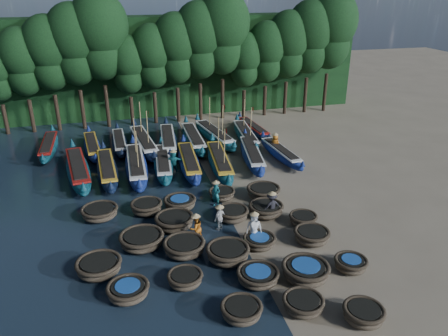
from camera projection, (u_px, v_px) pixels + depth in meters
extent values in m
plane|color=#7E725C|center=(228.00, 215.00, 26.70)|extent=(120.00, 120.00, 0.00)
cube|color=black|center=(171.00, 66.00, 45.63)|extent=(40.00, 3.00, 10.00)
ellipsoid|color=brown|center=(241.00, 312.00, 18.45)|extent=(1.85, 1.85, 0.63)
torus|color=#372D20|center=(242.00, 307.00, 18.33)|extent=(1.83, 1.83, 0.19)
cylinder|color=black|center=(242.00, 306.00, 18.31)|extent=(1.37, 1.37, 0.06)
ellipsoid|color=brown|center=(303.00, 305.00, 18.86)|extent=(2.08, 2.08, 0.59)
torus|color=#372D20|center=(304.00, 300.00, 18.75)|extent=(1.84, 1.84, 0.18)
cylinder|color=black|center=(304.00, 299.00, 18.74)|extent=(1.39, 1.39, 0.05)
ellipsoid|color=brown|center=(363.00, 315.00, 18.25)|extent=(1.97, 1.97, 0.64)
torus|color=#372D20|center=(364.00, 310.00, 18.13)|extent=(1.79, 1.79, 0.20)
cylinder|color=black|center=(364.00, 309.00, 18.11)|extent=(1.34, 1.34, 0.06)
ellipsoid|color=brown|center=(128.00, 292.00, 19.63)|extent=(2.09, 2.09, 0.63)
torus|color=#372D20|center=(128.00, 287.00, 19.51)|extent=(1.96, 1.96, 0.19)
cylinder|color=black|center=(128.00, 286.00, 19.49)|extent=(1.48, 1.48, 0.06)
cylinder|color=#1B4B97|center=(128.00, 285.00, 19.48)|extent=(1.14, 1.14, 0.04)
ellipsoid|color=brown|center=(185.00, 280.00, 20.45)|extent=(2.05, 2.05, 0.59)
torus|color=#372D20|center=(185.00, 275.00, 20.34)|extent=(1.71, 1.71, 0.18)
cylinder|color=black|center=(185.00, 275.00, 20.33)|extent=(1.28, 1.28, 0.05)
ellipsoid|color=brown|center=(258.00, 277.00, 20.63)|extent=(2.43, 2.43, 0.60)
torus|color=#372D20|center=(258.00, 272.00, 20.52)|extent=(2.05, 2.05, 0.18)
cylinder|color=black|center=(258.00, 272.00, 20.51)|extent=(1.57, 1.57, 0.05)
cylinder|color=#1B4B97|center=(258.00, 271.00, 20.49)|extent=(1.21, 1.21, 0.04)
ellipsoid|color=brown|center=(305.00, 273.00, 20.82)|extent=(2.32, 2.32, 0.75)
torus|color=#372D20|center=(306.00, 267.00, 20.68)|extent=(2.34, 2.34, 0.23)
cylinder|color=black|center=(306.00, 266.00, 20.66)|extent=(1.77, 1.77, 0.07)
cylinder|color=#1B4B97|center=(306.00, 265.00, 20.64)|extent=(1.36, 1.36, 0.05)
ellipsoid|color=brown|center=(351.00, 265.00, 21.51)|extent=(1.61, 1.61, 0.60)
torus|color=#372D20|center=(351.00, 260.00, 21.40)|extent=(1.67, 1.67, 0.18)
cylinder|color=black|center=(351.00, 260.00, 21.38)|extent=(1.25, 1.25, 0.05)
cylinder|color=#1B4B97|center=(351.00, 259.00, 21.37)|extent=(0.96, 0.96, 0.04)
ellipsoid|color=brown|center=(99.00, 268.00, 21.23)|extent=(2.74, 2.74, 0.68)
torus|color=#372D20|center=(98.00, 263.00, 21.10)|extent=(2.26, 2.26, 0.21)
cylinder|color=black|center=(98.00, 262.00, 21.09)|extent=(1.72, 1.72, 0.06)
ellipsoid|color=brown|center=(184.00, 248.00, 22.76)|extent=(2.43, 2.43, 0.71)
torus|color=#372D20|center=(184.00, 243.00, 22.63)|extent=(2.22, 2.22, 0.22)
cylinder|color=black|center=(184.00, 242.00, 22.61)|extent=(1.68, 1.68, 0.06)
ellipsoid|color=brown|center=(228.00, 255.00, 22.23)|extent=(2.47, 2.47, 0.73)
torus|color=#372D20|center=(228.00, 249.00, 22.09)|extent=(2.27, 2.27, 0.22)
cylinder|color=black|center=(228.00, 248.00, 22.07)|extent=(1.72, 1.72, 0.07)
ellipsoid|color=brown|center=(259.00, 242.00, 23.41)|extent=(1.83, 1.83, 0.57)
torus|color=#372D20|center=(260.00, 238.00, 23.31)|extent=(1.79, 1.79, 0.17)
cylinder|color=black|center=(260.00, 238.00, 23.29)|extent=(1.36, 1.36, 0.05)
cylinder|color=#1B4B97|center=(260.00, 237.00, 23.28)|extent=(1.04, 1.04, 0.03)
ellipsoid|color=brown|center=(312.00, 237.00, 23.79)|extent=(2.27, 2.27, 0.68)
torus|color=#372D20|center=(312.00, 232.00, 23.67)|extent=(2.00, 2.00, 0.21)
cylinder|color=black|center=(312.00, 231.00, 23.65)|extent=(1.50, 1.50, 0.06)
ellipsoid|color=brown|center=(142.00, 241.00, 23.38)|extent=(2.78, 2.78, 0.71)
torus|color=#372D20|center=(141.00, 236.00, 23.25)|extent=(2.42, 2.42, 0.22)
cylinder|color=black|center=(141.00, 235.00, 23.23)|extent=(1.85, 1.85, 0.06)
ellipsoid|color=brown|center=(175.00, 223.00, 25.13)|extent=(2.32, 2.32, 0.75)
torus|color=#372D20|center=(174.00, 218.00, 24.99)|extent=(2.29, 2.29, 0.23)
cylinder|color=black|center=(174.00, 217.00, 24.97)|extent=(1.73, 1.73, 0.07)
ellipsoid|color=brown|center=(233.00, 215.00, 25.98)|extent=(2.22, 2.22, 0.69)
torus|color=#372D20|center=(233.00, 210.00, 25.86)|extent=(1.93, 1.93, 0.21)
cylinder|color=black|center=(233.00, 210.00, 25.84)|extent=(1.44, 1.44, 0.06)
ellipsoid|color=brown|center=(266.00, 211.00, 26.52)|extent=(2.64, 2.64, 0.69)
torus|color=#372D20|center=(266.00, 206.00, 26.40)|extent=(2.16, 2.16, 0.21)
cylinder|color=black|center=(266.00, 205.00, 26.38)|extent=(1.64, 1.64, 0.06)
ellipsoid|color=brown|center=(303.00, 220.00, 25.55)|extent=(1.56, 1.56, 0.60)
torus|color=#372D20|center=(303.00, 216.00, 25.44)|extent=(1.68, 1.68, 0.18)
cylinder|color=black|center=(303.00, 215.00, 25.43)|extent=(1.26, 1.26, 0.05)
ellipsoid|color=brown|center=(100.00, 213.00, 26.22)|extent=(2.52, 2.52, 0.67)
torus|color=#372D20|center=(99.00, 209.00, 26.09)|extent=(2.22, 2.22, 0.20)
cylinder|color=black|center=(99.00, 208.00, 26.08)|extent=(1.69, 1.69, 0.06)
ellipsoid|color=brown|center=(147.00, 208.00, 26.77)|extent=(2.21, 2.21, 0.69)
torus|color=#372D20|center=(146.00, 204.00, 26.65)|extent=(1.97, 1.97, 0.21)
cylinder|color=black|center=(146.00, 203.00, 26.63)|extent=(1.48, 1.48, 0.06)
ellipsoid|color=brown|center=(180.00, 204.00, 27.28)|extent=(2.45, 2.45, 0.69)
torus|color=#372D20|center=(180.00, 200.00, 27.16)|extent=(2.04, 2.04, 0.21)
cylinder|color=black|center=(180.00, 199.00, 27.14)|extent=(1.54, 1.54, 0.06)
cylinder|color=#1B4B97|center=(180.00, 198.00, 27.12)|extent=(1.18, 1.18, 0.04)
ellipsoid|color=brown|center=(222.00, 195.00, 28.56)|extent=(1.77, 1.77, 0.59)
torus|color=#372D20|center=(222.00, 191.00, 28.46)|extent=(1.75, 1.75, 0.18)
cylinder|color=black|center=(222.00, 191.00, 28.44)|extent=(1.32, 1.32, 0.05)
ellipsoid|color=brown|center=(263.00, 193.00, 28.61)|extent=(2.43, 2.43, 0.75)
torus|color=#372D20|center=(264.00, 188.00, 28.47)|extent=(2.24, 2.24, 0.23)
cylinder|color=black|center=(264.00, 188.00, 28.45)|extent=(1.69, 1.69, 0.07)
ellipsoid|color=#0E4951|center=(78.00, 170.00, 31.64)|extent=(2.79, 9.01, 1.11)
cone|color=#0E4951|center=(72.00, 142.00, 35.03)|extent=(0.49, 0.49, 0.67)
cone|color=#0E4951|center=(83.00, 186.00, 27.70)|extent=(0.49, 0.49, 0.55)
cube|color=maroon|center=(77.00, 164.00, 31.45)|extent=(2.09, 6.97, 0.13)
cube|color=black|center=(77.00, 163.00, 31.42)|extent=(1.67, 6.05, 0.11)
ellipsoid|color=#0D1F32|center=(107.00, 170.00, 31.83)|extent=(1.94, 8.16, 1.01)
cone|color=#0D1F32|center=(103.00, 144.00, 35.02)|extent=(0.44, 0.44, 0.61)
cone|color=#0D1F32|center=(111.00, 184.00, 28.15)|extent=(0.44, 0.44, 0.51)
cube|color=gold|center=(107.00, 164.00, 31.66)|extent=(1.44, 6.32, 0.12)
cube|color=black|center=(106.00, 163.00, 31.63)|extent=(1.11, 5.50, 0.10)
ellipsoid|color=navy|center=(136.00, 166.00, 32.31)|extent=(1.71, 8.88, 1.11)
cone|color=navy|center=(133.00, 138.00, 35.88)|extent=(0.49, 0.49, 0.66)
cone|color=navy|center=(139.00, 182.00, 28.19)|extent=(0.49, 0.49, 0.55)
cube|color=silver|center=(136.00, 161.00, 32.12)|extent=(1.25, 6.88, 0.13)
cube|color=black|center=(136.00, 159.00, 32.09)|extent=(0.94, 5.99, 0.11)
cylinder|color=#997F4C|center=(135.00, 138.00, 32.82)|extent=(0.08, 0.26, 3.10)
cylinder|color=#997F4C|center=(137.00, 152.00, 30.15)|extent=(0.08, 0.26, 3.10)
plane|color=red|center=(138.00, 133.00, 29.65)|extent=(0.00, 0.39, 0.39)
ellipsoid|color=#0E4951|center=(163.00, 164.00, 32.93)|extent=(2.02, 7.87, 0.97)
cone|color=#0E4951|center=(161.00, 139.00, 36.11)|extent=(0.43, 0.43, 0.58)
cone|color=#0E4951|center=(165.00, 177.00, 29.27)|extent=(0.43, 0.43, 0.49)
cube|color=silver|center=(163.00, 159.00, 32.77)|extent=(1.50, 6.09, 0.12)
cube|color=black|center=(163.00, 158.00, 32.74)|extent=(1.18, 5.30, 0.10)
ellipsoid|color=navy|center=(189.00, 163.00, 33.07)|extent=(1.97, 8.29, 1.03)
cone|color=navy|center=(183.00, 137.00, 36.42)|extent=(0.45, 0.45, 0.62)
cone|color=navy|center=(196.00, 177.00, 29.21)|extent=(0.45, 0.45, 0.51)
cube|color=gold|center=(189.00, 157.00, 32.90)|extent=(1.46, 6.42, 0.12)
cube|color=black|center=(189.00, 156.00, 32.86)|extent=(1.13, 5.59, 0.10)
ellipsoid|color=#0E4951|center=(220.00, 162.00, 33.07)|extent=(2.31, 8.64, 1.07)
cone|color=#0E4951|center=(212.00, 136.00, 36.56)|extent=(0.47, 0.47, 0.64)
cone|color=#0E4951|center=(229.00, 177.00, 29.04)|extent=(0.47, 0.47, 0.53)
cube|color=gold|center=(220.00, 157.00, 32.89)|extent=(1.72, 6.69, 0.13)
cube|color=black|center=(220.00, 156.00, 32.86)|extent=(1.36, 5.81, 0.11)
cylinder|color=#997F4C|center=(218.00, 136.00, 33.57)|extent=(0.07, 0.25, 2.98)
cylinder|color=#997F4C|center=(224.00, 149.00, 30.96)|extent=(0.07, 0.25, 2.98)
plane|color=red|center=(227.00, 131.00, 30.47)|extent=(0.00, 0.37, 0.37)
ellipsoid|color=navy|center=(252.00, 155.00, 34.42)|extent=(2.74, 8.36, 1.03)
cone|color=navy|center=(245.00, 131.00, 37.82)|extent=(0.45, 0.45, 0.62)
cone|color=navy|center=(261.00, 168.00, 30.50)|extent=(0.45, 0.45, 0.51)
cube|color=silver|center=(252.00, 150.00, 34.25)|extent=(2.05, 6.47, 0.12)
cube|color=black|center=(252.00, 149.00, 34.21)|extent=(1.65, 5.61, 0.10)
ellipsoid|color=navy|center=(281.00, 154.00, 34.97)|extent=(1.93, 7.32, 0.90)
cone|color=navy|center=(263.00, 133.00, 37.79)|extent=(0.40, 0.40, 0.54)
cone|color=navy|center=(303.00, 163.00, 31.70)|extent=(0.40, 0.40, 0.45)
cube|color=silver|center=(281.00, 149.00, 34.82)|extent=(1.43, 5.67, 0.11)
cube|color=black|center=(281.00, 148.00, 34.79)|extent=(1.13, 4.93, 0.09)
ellipsoid|color=#0E4951|center=(49.00, 147.00, 36.30)|extent=(1.34, 7.42, 0.93)
cone|color=#0E4951|center=(52.00, 127.00, 39.28)|extent=(0.41, 0.41, 0.56)
cone|color=#0E4951|center=(42.00, 156.00, 32.87)|extent=(0.41, 0.41, 0.46)
cube|color=maroon|center=(48.00, 143.00, 36.15)|extent=(0.98, 5.75, 0.11)
cube|color=black|center=(48.00, 142.00, 36.12)|extent=(0.73, 5.01, 0.09)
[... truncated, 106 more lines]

